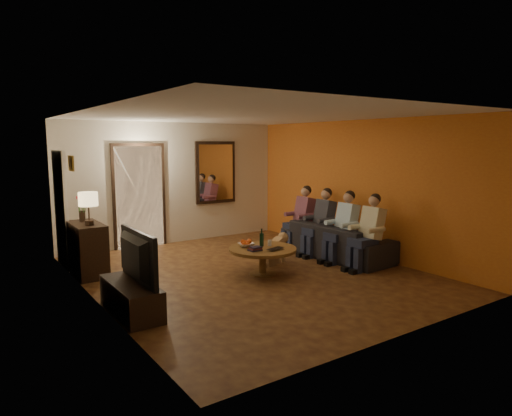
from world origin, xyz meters
TOP-DOWN VIEW (x-y plane):
  - floor at (0.00, 0.00)m, footprint 5.00×6.00m
  - ceiling at (0.00, 0.00)m, footprint 5.00×6.00m
  - back_wall at (0.00, 3.00)m, footprint 5.00×0.02m
  - front_wall at (0.00, -3.00)m, footprint 5.00×0.02m
  - left_wall at (-2.50, 0.00)m, footprint 0.02×6.00m
  - right_wall at (2.50, 0.00)m, footprint 0.02×6.00m
  - orange_accent at (2.49, 0.00)m, footprint 0.01×6.00m
  - kitchen_doorway at (-0.80, 2.98)m, footprint 1.00×0.06m
  - door_trim at (-0.80, 2.97)m, footprint 1.12×0.04m
  - fridge_glimpse at (-0.55, 2.98)m, footprint 0.45×0.03m
  - mirror_frame at (1.00, 2.96)m, footprint 1.00×0.05m
  - mirror_glass at (1.00, 2.93)m, footprint 0.86×0.02m
  - white_door at (-2.46, 2.30)m, footprint 0.06×0.85m
  - framed_art at (-2.47, 1.30)m, footprint 0.03×0.28m
  - art_canvas at (-2.46, 1.30)m, footprint 0.01×0.22m
  - dresser at (-2.25, 1.49)m, footprint 0.45×0.97m
  - table_lamp at (-2.25, 1.27)m, footprint 0.30×0.30m
  - flower_vase at (-2.25, 1.71)m, footprint 0.14×0.14m
  - tv_stand at (-2.25, -0.62)m, footprint 0.45×1.21m
  - tv at (-2.25, -0.62)m, footprint 1.15×0.15m
  - sofa at (1.96, 0.03)m, footprint 2.28×0.99m
  - person_a at (1.86, -0.87)m, footprint 0.60×0.40m
  - person_b at (1.86, -0.27)m, footprint 0.60×0.40m
  - person_c at (1.86, 0.33)m, footprint 0.60×0.40m
  - person_d at (1.86, 0.93)m, footprint 0.60×0.40m
  - dog at (0.72, 0.32)m, footprint 0.59×0.33m
  - coffee_table at (0.14, -0.13)m, footprint 1.23×1.23m
  - bowl at (-0.04, 0.09)m, footprint 0.26×0.26m
  - oranges at (-0.04, 0.09)m, footprint 0.20×0.20m
  - wine_bottle at (0.19, -0.03)m, footprint 0.07×0.07m
  - wine_glass at (0.32, -0.08)m, footprint 0.06×0.06m
  - book_stack at (-0.08, -0.23)m, footprint 0.20×0.15m
  - laptop at (0.24, -0.41)m, footprint 0.38×0.30m

SIDE VIEW (x-z plane):
  - floor at x=0.00m, z-range -0.01..0.01m
  - tv_stand at x=-2.25m, z-range 0.00..0.40m
  - coffee_table at x=0.14m, z-range 0.00..0.45m
  - dog at x=0.72m, z-range 0.00..0.56m
  - sofa at x=1.96m, z-range 0.00..0.65m
  - dresser at x=-2.25m, z-range 0.00..0.86m
  - laptop at x=0.24m, z-range 0.45..0.48m
  - bowl at x=-0.04m, z-range 0.45..0.51m
  - book_stack at x=-0.08m, z-range 0.45..0.52m
  - wine_glass at x=0.32m, z-range 0.45..0.55m
  - oranges at x=-0.04m, z-range 0.51..0.59m
  - person_a at x=1.86m, z-range 0.00..1.20m
  - person_b at x=1.86m, z-range 0.00..1.20m
  - person_c at x=1.86m, z-range 0.00..1.20m
  - person_d at x=1.86m, z-range 0.00..1.20m
  - wine_bottle at x=0.19m, z-range 0.45..0.76m
  - tv at x=-2.25m, z-range 0.40..1.06m
  - fridge_glimpse at x=-0.55m, z-range 0.05..1.75m
  - white_door at x=-2.46m, z-range 0.00..2.04m
  - kitchen_doorway at x=-0.80m, z-range 0.00..2.10m
  - door_trim at x=-0.80m, z-range -0.06..2.16m
  - flower_vase at x=-2.25m, z-range 0.86..1.30m
  - table_lamp at x=-2.25m, z-range 0.86..1.40m
  - back_wall at x=0.00m, z-range 0.00..2.60m
  - front_wall at x=0.00m, z-range 0.00..2.60m
  - left_wall at x=-2.50m, z-range 0.00..2.60m
  - right_wall at x=2.50m, z-range 0.00..2.60m
  - orange_accent at x=2.49m, z-range 0.00..2.60m
  - mirror_frame at x=1.00m, z-range 0.80..2.20m
  - mirror_glass at x=1.00m, z-range 0.87..2.13m
  - framed_art at x=-2.47m, z-range 1.73..1.97m
  - art_canvas at x=-2.46m, z-range 1.76..1.94m
  - ceiling at x=0.00m, z-range 2.60..2.60m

